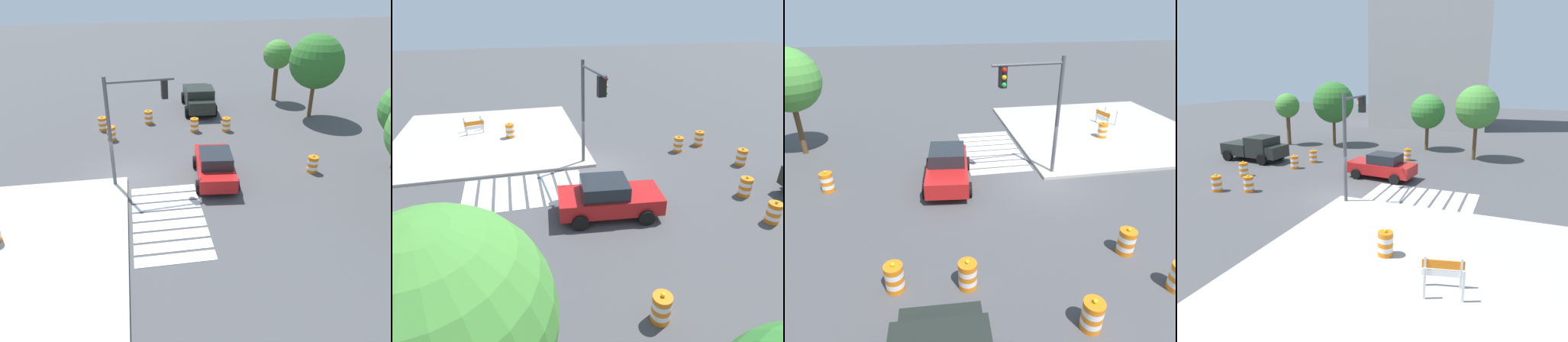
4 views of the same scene
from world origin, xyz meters
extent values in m
plane|color=#474749|center=(0.00, 0.00, 0.00)|extent=(120.00, 120.00, 0.00)
cube|color=#ADA89E|center=(6.00, -6.00, 0.07)|extent=(12.00, 12.00, 0.15)
cube|color=silver|center=(1.38, 1.80, 0.01)|extent=(0.60, 3.20, 0.02)
cube|color=silver|center=(2.12, 1.80, 0.01)|extent=(0.60, 3.20, 0.02)
cube|color=silver|center=(2.88, 1.80, 0.01)|extent=(0.60, 3.20, 0.02)
cube|color=silver|center=(3.62, 1.80, 0.01)|extent=(0.60, 3.20, 0.02)
cube|color=silver|center=(4.38, 1.80, 0.01)|extent=(0.60, 3.20, 0.02)
cube|color=silver|center=(5.12, 1.80, 0.01)|extent=(0.60, 3.20, 0.02)
cube|color=silver|center=(5.88, 1.80, 0.01)|extent=(0.60, 3.20, 0.02)
cube|color=silver|center=(6.62, 1.80, 0.01)|extent=(0.60, 3.20, 0.02)
cube|color=red|center=(0.61, 4.57, 0.68)|extent=(4.46, 2.26, 0.70)
cube|color=#1E2328|center=(0.86, 4.54, 1.33)|extent=(2.05, 1.78, 0.60)
cylinder|color=black|center=(-0.83, 3.76, 0.33)|extent=(0.68, 0.31, 0.66)
cylinder|color=black|center=(-0.63, 5.65, 0.33)|extent=(0.68, 0.31, 0.66)
cylinder|color=black|center=(1.86, 3.49, 0.33)|extent=(0.68, 0.31, 0.66)
cylinder|color=black|center=(2.05, 5.38, 0.33)|extent=(0.68, 0.31, 0.66)
cylinder|color=orange|center=(0.73, 9.98, 0.09)|extent=(0.56, 0.56, 0.18)
cylinder|color=white|center=(0.73, 9.98, 0.27)|extent=(0.56, 0.56, 0.18)
cylinder|color=orange|center=(0.73, 9.98, 0.45)|extent=(0.56, 0.56, 0.18)
cylinder|color=white|center=(0.73, 9.98, 0.63)|extent=(0.56, 0.56, 0.18)
cylinder|color=orange|center=(0.73, 9.98, 0.81)|extent=(0.56, 0.56, 0.18)
sphere|color=yellow|center=(0.73, 9.98, 0.96)|extent=(0.12, 0.12, 0.12)
cylinder|color=orange|center=(-5.75, 6.68, 0.09)|extent=(0.56, 0.56, 0.18)
cylinder|color=white|center=(-5.75, 6.68, 0.27)|extent=(0.56, 0.56, 0.18)
cylinder|color=orange|center=(-5.75, 6.68, 0.45)|extent=(0.56, 0.56, 0.18)
cylinder|color=white|center=(-5.75, 6.68, 0.63)|extent=(0.56, 0.56, 0.18)
cylinder|color=orange|center=(-5.75, 6.68, 0.81)|extent=(0.56, 0.56, 0.18)
sphere|color=yellow|center=(-5.75, 6.68, 0.96)|extent=(0.12, 0.12, 0.12)
cylinder|color=orange|center=(-5.41, -0.93, 0.09)|extent=(0.56, 0.56, 0.18)
cylinder|color=white|center=(-5.41, -0.93, 0.27)|extent=(0.56, 0.56, 0.18)
cylinder|color=orange|center=(-5.41, -0.93, 0.45)|extent=(0.56, 0.56, 0.18)
cylinder|color=white|center=(-5.41, -0.93, 0.63)|extent=(0.56, 0.56, 0.18)
cylinder|color=orange|center=(-5.41, -0.93, 0.81)|extent=(0.56, 0.56, 0.18)
sphere|color=yellow|center=(-5.41, -0.93, 0.96)|extent=(0.12, 0.12, 0.12)
cylinder|color=orange|center=(-7.97, 1.59, 0.09)|extent=(0.56, 0.56, 0.18)
cylinder|color=white|center=(-7.97, 1.59, 0.27)|extent=(0.56, 0.56, 0.18)
cylinder|color=orange|center=(-7.97, 1.59, 0.45)|extent=(0.56, 0.56, 0.18)
cylinder|color=white|center=(-7.97, 1.59, 0.63)|extent=(0.56, 0.56, 0.18)
cylinder|color=orange|center=(-7.97, 1.59, 0.81)|extent=(0.56, 0.56, 0.18)
sphere|color=yellow|center=(-7.97, 1.59, 0.96)|extent=(0.12, 0.12, 0.12)
cylinder|color=orange|center=(-6.01, 4.55, 0.09)|extent=(0.56, 0.56, 0.18)
cylinder|color=white|center=(-6.01, 4.55, 0.27)|extent=(0.56, 0.56, 0.18)
cylinder|color=orange|center=(-6.01, 4.55, 0.45)|extent=(0.56, 0.56, 0.18)
cylinder|color=white|center=(-6.01, 4.55, 0.63)|extent=(0.56, 0.56, 0.18)
cylinder|color=orange|center=(-6.01, 4.55, 0.81)|extent=(0.56, 0.56, 0.18)
sphere|color=yellow|center=(-6.01, 4.55, 0.96)|extent=(0.12, 0.12, 0.12)
cylinder|color=orange|center=(4.53, -5.34, 0.24)|extent=(0.56, 0.56, 0.18)
cylinder|color=white|center=(4.53, -5.34, 0.42)|extent=(0.56, 0.56, 0.18)
cylinder|color=orange|center=(4.53, -5.34, 0.60)|extent=(0.56, 0.56, 0.18)
cylinder|color=white|center=(4.53, -5.34, 0.78)|extent=(0.56, 0.56, 0.18)
cylinder|color=orange|center=(4.53, -5.34, 0.96)|extent=(0.56, 0.56, 0.18)
sphere|color=yellow|center=(4.53, -5.34, 1.11)|extent=(0.12, 0.12, 0.12)
cube|color=silver|center=(6.33, -6.72, 0.65)|extent=(0.08, 0.08, 1.00)
cube|color=silver|center=(6.50, -7.40, 0.65)|extent=(0.08, 0.08, 1.00)
cube|color=silver|center=(7.40, -6.47, 0.65)|extent=(0.08, 0.08, 1.00)
cube|color=silver|center=(7.57, -7.15, 0.65)|extent=(0.08, 0.08, 1.00)
cube|color=orange|center=(6.86, -6.58, 0.90)|extent=(1.27, 0.34, 0.28)
cube|color=white|center=(6.86, -6.58, 0.60)|extent=(1.27, 0.34, 0.20)
cylinder|color=#4C4C51|center=(0.60, -0.60, 2.90)|extent=(0.18, 0.18, 5.50)
cylinder|color=#4C4C51|center=(0.46, 0.99, 5.35)|extent=(0.39, 3.20, 0.12)
cube|color=black|center=(0.37, 2.11, 4.90)|extent=(0.38, 0.31, 0.90)
sphere|color=red|center=(0.18, 2.09, 5.20)|extent=(0.20, 0.20, 0.20)
sphere|color=#F2A514|center=(0.18, 2.09, 4.90)|extent=(0.20, 0.20, 0.20)
sphere|color=green|center=(0.18, 2.09, 4.60)|extent=(0.20, 0.20, 0.20)
cylinder|color=brown|center=(5.46, 12.25, 1.47)|extent=(0.29, 0.29, 2.94)
sphere|color=#478C38|center=(5.46, 12.25, 4.09)|extent=(3.30, 3.30, 3.30)
camera|label=1|loc=(18.29, 0.67, 10.19)|focal=35.94mm
camera|label=2|loc=(4.18, 15.67, 7.98)|focal=29.83mm
camera|label=3|loc=(-13.34, 5.45, 7.63)|focal=30.57mm
camera|label=4|loc=(8.61, -16.61, 6.52)|focal=33.36mm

